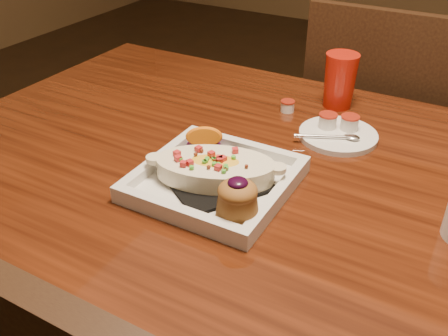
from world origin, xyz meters
The scene contains 6 objects.
table centered at (0.00, 0.00, 0.65)m, with size 1.50×0.90×0.75m.
chair_far centered at (0.00, 0.63, 0.51)m, with size 0.42×0.42×0.93m.
plate centered at (-0.12, -0.08, 0.78)m, with size 0.25×0.25×0.08m.
saucer centered at (-0.01, 0.19, 0.76)m, with size 0.16×0.16×0.11m.
creamer_loose centered at (-0.14, 0.25, 0.76)m, with size 0.03×0.03×0.02m.
red_tumbler centered at (-0.06, 0.33, 0.81)m, with size 0.07×0.07×0.12m, color red.
Camera 1 is at (0.23, -0.68, 1.23)m, focal length 40.00 mm.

